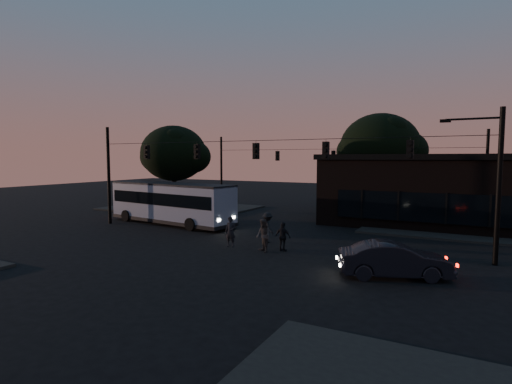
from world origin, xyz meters
The scene contains 14 objects.
ground centered at (0.00, 0.00, 0.00)m, with size 120.00×120.00×0.00m, color black.
sidewalk_far_right centered at (12.00, 14.00, 0.07)m, with size 14.00×10.00×0.15m, color black.
sidewalk_far_left centered at (-14.00, 14.00, 0.07)m, with size 14.00×10.00×0.15m, color black.
building centered at (9.00, 15.97, 2.71)m, with size 15.40×10.41×5.40m.
tree_behind centered at (4.00, 22.00, 6.19)m, with size 7.60×7.60×9.43m.
tree_left centered at (-14.00, 13.00, 5.57)m, with size 6.40×6.40×8.30m.
signal_rig_near centered at (0.00, 4.00, 4.45)m, with size 26.24×0.30×7.50m.
signal_rig_far centered at (0.00, 20.00, 4.20)m, with size 26.24×0.30×7.50m.
bus centered at (-8.62, 6.08, 1.79)m, with size 11.57×4.12×3.19m.
car centered at (9.05, -0.34, 0.76)m, with size 1.61×4.62×1.52m, color black.
pedestrian_a centered at (-0.29, 1.41, 0.88)m, with size 0.64×0.42×1.76m, color black.
pedestrian_b centered at (1.96, 1.17, 0.91)m, with size 0.88×0.69×1.82m, color #322D2D.
pedestrian_c centered at (2.84, 1.84, 0.81)m, with size 0.95×0.40×1.62m, color black.
pedestrian_d centered at (1.08, 3.48, 0.92)m, with size 1.19×0.68×1.84m, color black.
Camera 1 is at (11.73, -17.94, 5.12)m, focal length 28.00 mm.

